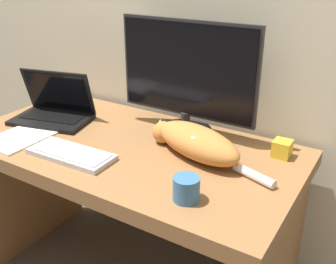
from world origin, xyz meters
TOP-DOWN VIEW (x-y plane):
  - desk at (0.00, 0.36)m, footprint 1.40×0.72m
  - monitor at (0.15, 0.59)m, footprint 0.62×0.23m
  - laptop at (-0.45, 0.39)m, footprint 0.39×0.30m
  - external_keyboard at (-0.11, 0.16)m, footprint 0.35×0.15m
  - cat at (0.29, 0.42)m, footprint 0.55×0.28m
  - coffee_mug at (0.41, 0.14)m, footprint 0.09×0.09m
  - paper_notepad at (-0.42, 0.17)m, footprint 0.20×0.28m
  - small_toy at (0.57, 0.59)m, footprint 0.07×0.07m

SIDE VIEW (x-z plane):
  - desk at x=0.00m, z-range 0.21..0.97m
  - paper_notepad at x=-0.42m, z-range 0.76..0.77m
  - external_keyboard at x=-0.11m, z-range 0.76..0.78m
  - small_toy at x=0.57m, z-range 0.76..0.83m
  - coffee_mug at x=0.41m, z-range 0.76..0.84m
  - laptop at x=-0.45m, z-range 0.69..0.92m
  - cat at x=0.29m, z-range 0.76..0.88m
  - monitor at x=0.15m, z-range 0.76..1.25m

